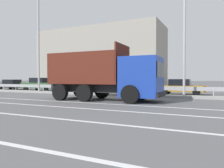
% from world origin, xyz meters
% --- Properties ---
extents(ground_plane, '(320.00, 320.00, 0.00)m').
position_xyz_m(ground_plane, '(0.00, 0.00, 0.00)').
color(ground_plane, '#565659').
extents(lane_strip_0, '(68.50, 0.16, 0.01)m').
position_xyz_m(lane_strip_0, '(0.81, -4.21, 0.00)').
color(lane_strip_0, silver).
rests_on(lane_strip_0, ground_plane).
extents(lane_strip_1, '(68.50, 0.16, 0.01)m').
position_xyz_m(lane_strip_1, '(0.81, -6.32, 0.00)').
color(lane_strip_1, silver).
rests_on(lane_strip_1, ground_plane).
extents(lane_strip_2, '(68.50, 0.16, 0.01)m').
position_xyz_m(lane_strip_2, '(0.81, -8.91, 0.00)').
color(lane_strip_2, silver).
rests_on(lane_strip_2, ground_plane).
extents(median_island, '(37.67, 1.10, 0.18)m').
position_xyz_m(median_island, '(0.00, 1.58, 0.09)').
color(median_island, gray).
rests_on(median_island, ground_plane).
extents(median_guardrail, '(68.50, 0.09, 0.78)m').
position_xyz_m(median_guardrail, '(0.00, 2.93, 0.57)').
color(median_guardrail, '#9EA0A5').
rests_on(median_guardrail, ground_plane).
extents(dump_truck, '(7.46, 2.96, 3.51)m').
position_xyz_m(dump_truck, '(1.85, -2.37, 1.34)').
color(dump_truck, '#19389E').
rests_on(dump_truck, ground_plane).
extents(median_road_sign, '(0.79, 0.16, 2.28)m').
position_xyz_m(median_road_sign, '(-1.55, 1.58, 1.22)').
color(median_road_sign, white).
rests_on(median_road_sign, ground_plane).
extents(street_lamp_1, '(0.70, 2.43, 10.79)m').
position_xyz_m(street_lamp_1, '(-8.44, 1.27, 5.92)').
color(street_lamp_1, '#ADADB2').
rests_on(street_lamp_1, ground_plane).
extents(street_lamp_2, '(0.70, 2.72, 9.84)m').
position_xyz_m(street_lamp_2, '(5.26, 1.46, 5.47)').
color(street_lamp_2, '#ADADB2').
rests_on(street_lamp_2, ground_plane).
extents(parked_car_2, '(4.16, 2.12, 1.31)m').
position_xyz_m(parked_car_2, '(-16.42, 5.01, 0.66)').
color(parked_car_2, black).
rests_on(parked_car_2, ground_plane).
extents(parked_car_3, '(4.72, 2.09, 1.52)m').
position_xyz_m(parked_car_3, '(-11.33, 4.76, 0.76)').
color(parked_car_3, '#335B33').
rests_on(parked_car_3, ground_plane).
extents(parked_car_4, '(3.91, 2.00, 1.44)m').
position_xyz_m(parked_car_4, '(-6.03, 4.84, 0.73)').
color(parked_car_4, gray).
rests_on(parked_car_4, ground_plane).
extents(parked_car_5, '(4.70, 1.89, 1.41)m').
position_xyz_m(parked_car_5, '(-0.58, 4.95, 0.71)').
color(parked_car_5, '#B27A14').
rests_on(parked_car_5, ground_plane).
extents(parked_car_6, '(4.17, 1.87, 1.36)m').
position_xyz_m(parked_car_6, '(4.57, 4.89, 0.68)').
color(parked_car_6, '#B27A14').
rests_on(parked_car_6, ground_plane).
extents(background_building_0, '(23.32, 8.49, 10.52)m').
position_xyz_m(background_building_0, '(-12.31, 21.07, 5.26)').
color(background_building_0, gray).
rests_on(background_building_0, ground_plane).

